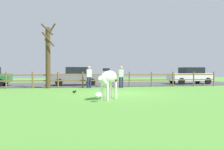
{
  "coord_description": "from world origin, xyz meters",
  "views": [
    {
      "loc": [
        -2.85,
        -13.47,
        1.31
      ],
      "look_at": [
        -0.27,
        0.83,
        1.07
      ],
      "focal_mm": 38.56,
      "sensor_mm": 36.0,
      "label": 1
    }
  ],
  "objects_px": {
    "visitor_left_of_tree": "(89,76)",
    "visitor_right_of_tree": "(121,76)",
    "zebra": "(108,79)",
    "parked_car_grey": "(75,76)",
    "bare_tree": "(48,56)",
    "parked_car_white": "(190,76)",
    "crow_on_grass": "(74,92)"
  },
  "relations": [
    {
      "from": "visitor_right_of_tree",
      "to": "bare_tree",
      "type": "bearing_deg",
      "value": 173.4
    },
    {
      "from": "visitor_left_of_tree",
      "to": "visitor_right_of_tree",
      "type": "relative_size",
      "value": 1.0
    },
    {
      "from": "parked_car_grey",
      "to": "parked_car_white",
      "type": "height_order",
      "value": "same"
    },
    {
      "from": "bare_tree",
      "to": "parked_car_grey",
      "type": "xyz_separation_m",
      "value": [
        2.05,
        2.63,
        -1.57
      ]
    },
    {
      "from": "visitor_left_of_tree",
      "to": "parked_car_grey",
      "type": "bearing_deg",
      "value": 107.43
    },
    {
      "from": "crow_on_grass",
      "to": "visitor_left_of_tree",
      "type": "height_order",
      "value": "visitor_left_of_tree"
    },
    {
      "from": "bare_tree",
      "to": "zebra",
      "type": "bearing_deg",
      "value": -66.97
    },
    {
      "from": "zebra",
      "to": "crow_on_grass",
      "type": "xyz_separation_m",
      "value": [
        -1.44,
        2.87,
        -0.8
      ]
    },
    {
      "from": "bare_tree",
      "to": "parked_car_grey",
      "type": "relative_size",
      "value": 1.2
    },
    {
      "from": "visitor_left_of_tree",
      "to": "visitor_right_of_tree",
      "type": "xyz_separation_m",
      "value": [
        2.4,
        -0.24,
        0.0
      ]
    },
    {
      "from": "parked_car_grey",
      "to": "parked_car_white",
      "type": "distance_m",
      "value": 10.77
    },
    {
      "from": "bare_tree",
      "to": "visitor_left_of_tree",
      "type": "distance_m",
      "value": 3.38
    },
    {
      "from": "bare_tree",
      "to": "zebra",
      "type": "xyz_separation_m",
      "value": [
        3.25,
        -7.66,
        -1.49
      ]
    },
    {
      "from": "parked_car_grey",
      "to": "visitor_right_of_tree",
      "type": "bearing_deg",
      "value": -44.16
    },
    {
      "from": "visitor_left_of_tree",
      "to": "crow_on_grass",
      "type": "bearing_deg",
      "value": -105.08
    },
    {
      "from": "crow_on_grass",
      "to": "parked_car_grey",
      "type": "xyz_separation_m",
      "value": [
        0.24,
        7.42,
        0.72
      ]
    },
    {
      "from": "zebra",
      "to": "parked_car_grey",
      "type": "height_order",
      "value": "parked_car_grey"
    },
    {
      "from": "parked_car_white",
      "to": "visitor_left_of_tree",
      "type": "relative_size",
      "value": 2.49
    },
    {
      "from": "parked_car_white",
      "to": "visitor_right_of_tree",
      "type": "xyz_separation_m",
      "value": [
        -7.42,
        -3.3,
        0.06
      ]
    },
    {
      "from": "zebra",
      "to": "visitor_left_of_tree",
      "type": "xyz_separation_m",
      "value": [
        -0.26,
        7.27,
        -0.02
      ]
    },
    {
      "from": "zebra",
      "to": "crow_on_grass",
      "type": "relative_size",
      "value": 7.52
    },
    {
      "from": "bare_tree",
      "to": "crow_on_grass",
      "type": "relative_size",
      "value": 22.73
    },
    {
      "from": "parked_car_white",
      "to": "zebra",
      "type": "bearing_deg",
      "value": -132.79
    },
    {
      "from": "zebra",
      "to": "visitor_left_of_tree",
      "type": "bearing_deg",
      "value": 92.03
    },
    {
      "from": "bare_tree",
      "to": "visitor_right_of_tree",
      "type": "distance_m",
      "value": 5.64
    },
    {
      "from": "parked_car_white",
      "to": "visitor_right_of_tree",
      "type": "bearing_deg",
      "value": -156.0
    },
    {
      "from": "bare_tree",
      "to": "parked_car_grey",
      "type": "height_order",
      "value": "bare_tree"
    },
    {
      "from": "zebra",
      "to": "parked_car_grey",
      "type": "xyz_separation_m",
      "value": [
        -1.21,
        10.29,
        -0.08
      ]
    },
    {
      "from": "zebra",
      "to": "visitor_right_of_tree",
      "type": "bearing_deg",
      "value": 73.02
    },
    {
      "from": "visitor_right_of_tree",
      "to": "parked_car_grey",
      "type": "bearing_deg",
      "value": 135.84
    },
    {
      "from": "crow_on_grass",
      "to": "visitor_left_of_tree",
      "type": "distance_m",
      "value": 4.62
    },
    {
      "from": "bare_tree",
      "to": "visitor_left_of_tree",
      "type": "height_order",
      "value": "bare_tree"
    }
  ]
}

